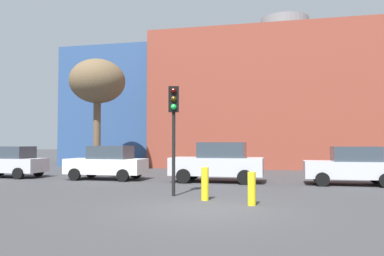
{
  "coord_description": "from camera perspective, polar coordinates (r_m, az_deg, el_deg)",
  "views": [
    {
      "loc": [
        2.01,
        -10.54,
        1.82
      ],
      "look_at": [
        -2.41,
        8.97,
        2.64
      ],
      "focal_mm": 35.86,
      "sensor_mm": 36.0,
      "label": 1
    }
  ],
  "objects": [
    {
      "name": "parked_car_1",
      "position": [
        19.96,
        -12.47,
        -5.06
      ],
      "size": [
        3.95,
        1.94,
        1.71
      ],
      "rotation": [
        0.0,
        0.0,
        3.14
      ],
      "color": "white",
      "rests_on": "ground_plane"
    },
    {
      "name": "building_backdrop",
      "position": [
        33.2,
        13.72,
        3.39
      ],
      "size": [
        35.93,
        11.92,
        12.37
      ],
      "color": "brown",
      "rests_on": "ground_plane"
    },
    {
      "name": "ground_plane",
      "position": [
        10.88,
        1.97,
        -11.96
      ],
      "size": [
        200.0,
        200.0,
        0.0
      ],
      "primitive_type": "plane",
      "color": "#38383A"
    },
    {
      "name": "parked_car_0",
      "position": [
        22.98,
        -25.49,
        -4.58
      ],
      "size": [
        3.85,
        1.89,
        1.67
      ],
      "rotation": [
        0.0,
        0.0,
        3.14
      ],
      "color": "silver",
      "rests_on": "ground_plane"
    },
    {
      "name": "parked_car_2",
      "position": [
        18.28,
        3.93,
        -5.1
      ],
      "size": [
        4.34,
        2.13,
        1.88
      ],
      "rotation": [
        0.0,
        0.0,
        3.14
      ],
      "color": "silver",
      "rests_on": "ground_plane"
    },
    {
      "name": "bollard_yellow_0",
      "position": [
        12.46,
        1.93,
        -8.29
      ],
      "size": [
        0.24,
        0.24,
        1.05
      ],
      "primitive_type": "cylinder",
      "color": "yellow",
      "rests_on": "ground_plane"
    },
    {
      "name": "traffic_light_island",
      "position": [
        13.4,
        -2.75,
        1.92
      ],
      "size": [
        0.41,
        0.4,
        3.82
      ],
      "rotation": [
        0.0,
        0.0,
        -1.33
      ],
      "color": "black",
      "rests_on": "ground_plane"
    },
    {
      "name": "parked_car_3",
      "position": [
        18.33,
        22.63,
        -5.22
      ],
      "size": [
        3.91,
        1.92,
        1.69
      ],
      "rotation": [
        0.0,
        0.0,
        3.14
      ],
      "color": "silver",
      "rests_on": "ground_plane"
    },
    {
      "name": "bollard_yellow_1",
      "position": [
        11.56,
        8.87,
        -8.91
      ],
      "size": [
        0.24,
        0.24,
        0.98
      ],
      "primitive_type": "cylinder",
      "color": "yellow",
      "rests_on": "ground_plane"
    },
    {
      "name": "bare_tree_0",
      "position": [
        25.85,
        -13.89,
        6.56
      ],
      "size": [
        3.59,
        3.59,
        7.32
      ],
      "color": "brown",
      "rests_on": "ground_plane"
    }
  ]
}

